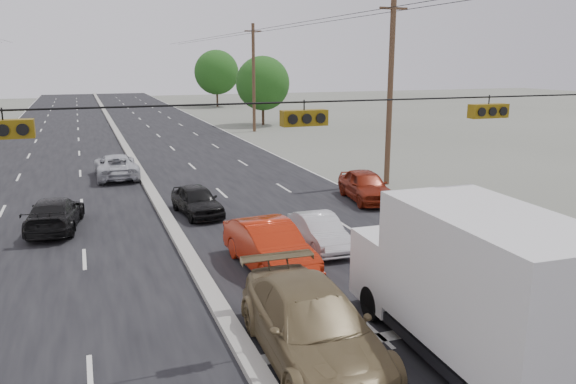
% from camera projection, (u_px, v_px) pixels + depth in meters
% --- Properties ---
extents(ground, '(200.00, 200.00, 0.00)m').
position_uv_depth(ground, '(243.00, 353.00, 13.16)').
color(ground, '#606356').
rests_on(ground, ground).
extents(road_surface, '(20.00, 160.00, 0.02)m').
position_uv_depth(road_surface, '(129.00, 155.00, 40.54)').
color(road_surface, black).
rests_on(road_surface, ground).
extents(center_median, '(0.50, 160.00, 0.20)m').
position_uv_depth(center_median, '(129.00, 154.00, 40.51)').
color(center_median, gray).
rests_on(center_median, ground).
extents(utility_pole_right_b, '(1.60, 0.30, 10.00)m').
position_uv_depth(utility_pole_right_b, '(390.00, 91.00, 29.90)').
color(utility_pole_right_b, '#422D1E').
rests_on(utility_pole_right_b, ground).
extents(utility_pole_right_c, '(1.60, 0.30, 10.00)m').
position_uv_depth(utility_pole_right_c, '(254.00, 77.00, 52.72)').
color(utility_pole_right_c, '#422D1E').
rests_on(utility_pole_right_c, ground).
extents(traffic_signals, '(25.00, 0.30, 0.54)m').
position_uv_depth(traffic_signals, '(300.00, 116.00, 12.37)').
color(traffic_signals, black).
rests_on(traffic_signals, ground).
extents(tree_right_mid, '(5.60, 5.60, 7.14)m').
position_uv_depth(tree_right_mid, '(263.00, 83.00, 58.31)').
color(tree_right_mid, '#382619').
rests_on(tree_right_mid, ground).
extents(tree_right_far, '(6.40, 6.40, 8.16)m').
position_uv_depth(tree_right_far, '(217.00, 72.00, 81.32)').
color(tree_right_far, '#382619').
rests_on(tree_right_far, ground).
extents(box_truck, '(2.80, 7.28, 3.64)m').
position_uv_depth(box_truck, '(470.00, 284.00, 12.43)').
color(box_truck, black).
rests_on(box_truck, ground).
extents(tan_sedan, '(2.56, 5.86, 1.67)m').
position_uv_depth(tan_sedan, '(312.00, 326.00, 12.69)').
color(tan_sedan, brown).
rests_on(tan_sedan, ground).
extents(red_sedan, '(2.02, 4.85, 1.56)m').
position_uv_depth(red_sedan, '(270.00, 247.00, 18.26)').
color(red_sedan, '#AF210A').
rests_on(red_sedan, ground).
extents(queue_car_a, '(1.98, 3.99, 1.31)m').
position_uv_depth(queue_car_a, '(197.00, 201.00, 24.73)').
color(queue_car_a, black).
rests_on(queue_car_a, ground).
extents(queue_car_b, '(1.42, 3.74, 1.22)m').
position_uv_depth(queue_car_b, '(319.00, 232.00, 20.36)').
color(queue_car_b, silver).
rests_on(queue_car_b, ground).
extents(queue_car_e, '(2.32, 4.55, 1.48)m').
position_uv_depth(queue_car_e, '(366.00, 186.00, 27.20)').
color(queue_car_e, maroon).
rests_on(queue_car_e, ground).
extents(oncoming_near, '(2.44, 4.73, 1.31)m').
position_uv_depth(oncoming_near, '(55.00, 214.00, 22.56)').
color(oncoming_near, black).
rests_on(oncoming_near, ground).
extents(oncoming_far, '(2.32, 4.99, 1.38)m').
position_uv_depth(oncoming_far, '(116.00, 166.00, 32.52)').
color(oncoming_far, '#B7BAC0').
rests_on(oncoming_far, ground).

